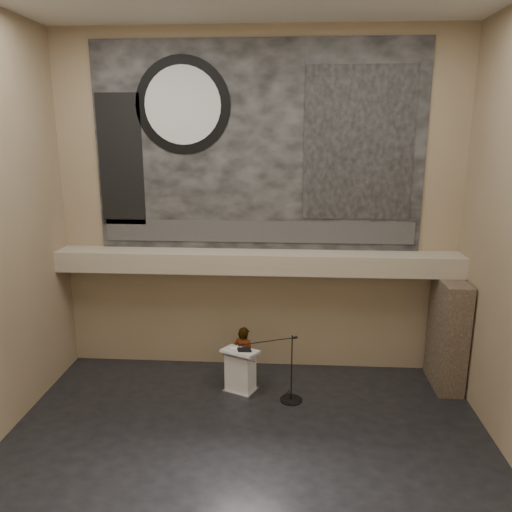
{
  "coord_description": "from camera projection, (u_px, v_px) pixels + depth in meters",
  "views": [
    {
      "loc": [
        0.75,
        -8.34,
        6.13
      ],
      "look_at": [
        0.0,
        3.2,
        3.2
      ],
      "focal_mm": 35.0,
      "sensor_mm": 36.0,
      "label": 1
    }
  ],
  "objects": [
    {
      "name": "speaker_person",
      "position": [
        244.0,
        356.0,
        12.16
      ],
      "size": [
        0.66,
        0.55,
        1.53
      ],
      "primitive_type": "imported",
      "rotation": [
        0.0,
        0.0,
        2.75
      ],
      "color": "silver",
      "rests_on": "floor"
    },
    {
      "name": "banner_building_print",
      "position": [
        359.0,
        144.0,
        11.85
      ],
      "size": [
        2.6,
        0.02,
        3.6
      ],
      "primitive_type": "cube",
      "color": "black",
      "rests_on": "banner"
    },
    {
      "name": "wall_back",
      "position": [
        258.0,
        207.0,
        12.45
      ],
      "size": [
        10.0,
        0.02,
        8.5
      ],
      "primitive_type": "cube",
      "color": "#847453",
      "rests_on": "floor"
    },
    {
      "name": "banner_clock_face",
      "position": [
        183.0,
        105.0,
        11.87
      ],
      "size": [
        1.84,
        0.02,
        1.84
      ],
      "primitive_type": "cylinder",
      "rotation": [
        1.57,
        0.0,
        0.0
      ],
      "color": "silver",
      "rests_on": "banner"
    },
    {
      "name": "banner",
      "position": [
        258.0,
        148.0,
        12.06
      ],
      "size": [
        8.0,
        0.05,
        5.0
      ],
      "primitive_type": "cube",
      "color": "black",
      "rests_on": "wall_back"
    },
    {
      "name": "sprinkler_left",
      "position": [
        193.0,
        272.0,
        12.5
      ],
      "size": [
        0.04,
        0.04,
        0.06
      ],
      "primitive_type": "cylinder",
      "color": "#B2893D",
      "rests_on": "soffit"
    },
    {
      "name": "stone_pier",
      "position": [
        448.0,
        334.0,
        12.04
      ],
      "size": [
        0.6,
        1.4,
        2.7
      ],
      "primitive_type": "cube",
      "color": "#3D3125",
      "rests_on": "floor"
    },
    {
      "name": "soffit",
      "position": [
        257.0,
        262.0,
        12.38
      ],
      "size": [
        10.0,
        0.8,
        0.5
      ],
      "primitive_type": "cube",
      "color": "gray",
      "rests_on": "wall_back"
    },
    {
      "name": "banner_clock_rim",
      "position": [
        183.0,
        105.0,
        11.89
      ],
      "size": [
        2.3,
        0.02,
        2.3
      ],
      "primitive_type": "cylinder",
      "rotation": [
        1.57,
        0.0,
        0.0
      ],
      "color": "black",
      "rests_on": "banner"
    },
    {
      "name": "lectern",
      "position": [
        240.0,
        371.0,
        11.88
      ],
      "size": [
        0.97,
        0.85,
        1.14
      ],
      "rotation": [
        0.0,
        0.0,
        -0.42
      ],
      "color": "silver",
      "rests_on": "floor"
    },
    {
      "name": "sprinkler_right",
      "position": [
        334.0,
        275.0,
        12.28
      ],
      "size": [
        0.04,
        0.04,
        0.06
      ],
      "primitive_type": "cylinder",
      "color": "#B2893D",
      "rests_on": "soffit"
    },
    {
      "name": "binder",
      "position": [
        244.0,
        350.0,
        11.7
      ],
      "size": [
        0.36,
        0.32,
        0.04
      ],
      "primitive_type": "cube",
      "rotation": [
        0.0,
        0.0,
        0.23
      ],
      "color": "black",
      "rests_on": "lectern"
    },
    {
      "name": "wall_front",
      "position": [
        206.0,
        335.0,
        4.71
      ],
      "size": [
        10.0,
        0.02,
        8.5
      ],
      "primitive_type": "cube",
      "color": "#847453",
      "rests_on": "floor"
    },
    {
      "name": "mic_stand",
      "position": [
        289.0,
        391.0,
        11.57
      ],
      "size": [
        1.44,
        0.73,
        1.62
      ],
      "rotation": [
        0.0,
        0.0,
        0.37
      ],
      "color": "black",
      "rests_on": "floor"
    },
    {
      "name": "papers",
      "position": [
        236.0,
        350.0,
        11.75
      ],
      "size": [
        0.33,
        0.38,
        0.0
      ],
      "primitive_type": "cube",
      "rotation": [
        0.0,
        0.0,
        0.36
      ],
      "color": "white",
      "rests_on": "lectern"
    },
    {
      "name": "banner_brick_print",
      "position": [
        121.0,
        160.0,
        12.31
      ],
      "size": [
        1.1,
        0.02,
        3.2
      ],
      "primitive_type": "cube",
      "color": "black",
      "rests_on": "banner"
    },
    {
      "name": "banner_text_strip",
      "position": [
        258.0,
        232.0,
        12.53
      ],
      "size": [
        7.76,
        0.02,
        0.55
      ],
      "primitive_type": "cube",
      "color": "#2E2E2E",
      "rests_on": "banner"
    },
    {
      "name": "floor",
      "position": [
        245.0,
        457.0,
        9.62
      ],
      "size": [
        10.0,
        10.0,
        0.0
      ],
      "primitive_type": "plane",
      "color": "black",
      "rests_on": "ground"
    }
  ]
}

